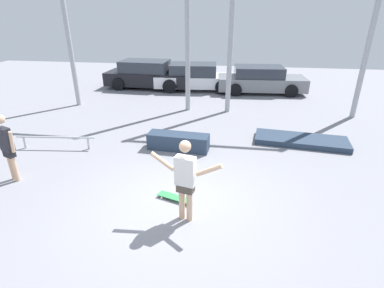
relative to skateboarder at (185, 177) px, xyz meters
name	(u,v)px	position (x,y,z in m)	size (l,w,h in m)	color
ground_plane	(177,204)	(-0.27, 0.45, -0.99)	(36.00, 36.00, 0.00)	gray
skateboarder	(185,177)	(0.00, 0.00, 0.00)	(1.46, 0.42, 1.76)	#DBAD89
skateboard	(174,197)	(-0.36, 0.63, -0.92)	(0.83, 0.45, 0.08)	#338C4C
grind_box	(178,142)	(-0.77, 3.30, -0.74)	(1.86, 0.55, 0.50)	#28384C
manual_pad	(301,140)	(3.05, 4.32, -0.90)	(2.88, 1.04, 0.18)	#28384C
grind_rail	(56,139)	(-4.51, 2.79, -0.67)	(2.43, 0.32, 0.41)	#B7BABF
canopy_support_left	(124,6)	(-3.60, 7.27, 3.07)	(5.19, 0.20, 6.85)	#A5A8AD
canopy_support_right	(303,6)	(3.06, 7.27, 3.07)	(5.19, 0.20, 6.85)	#A5A8AD
parked_car_black	(148,75)	(-3.89, 10.88, -0.29)	(4.60, 2.10, 1.46)	black
parked_car_white	(196,77)	(-1.26, 10.85, -0.33)	(4.44, 2.15, 1.36)	white
parked_car_grey	(261,80)	(2.12, 10.74, -0.35)	(4.48, 2.12, 1.32)	slate
bystander	(7,144)	(-4.51, 0.91, 0.00)	(0.64, 0.31, 1.74)	#DBAD89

